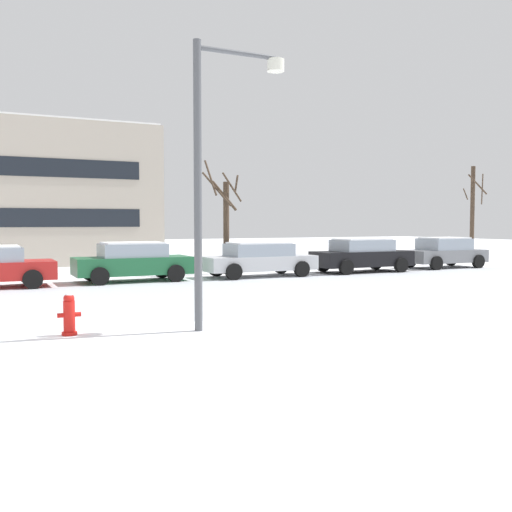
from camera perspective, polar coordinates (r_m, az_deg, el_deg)
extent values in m
plane|color=white|center=(13.30, -19.25, -6.32)|extent=(120.00, 120.00, 0.00)
cube|color=#B7BCC4|center=(16.42, -20.51, -4.54)|extent=(80.00, 8.34, 0.00)
cylinder|color=red|center=(11.94, -17.82, -7.24)|extent=(0.30, 0.30, 0.06)
cylinder|color=red|center=(11.88, -17.85, -5.66)|extent=(0.22, 0.22, 0.61)
sphere|color=red|center=(11.83, -17.87, -4.00)|extent=(0.21, 0.21, 0.21)
cylinder|color=red|center=(11.86, -18.62, -5.55)|extent=(0.12, 0.09, 0.09)
cylinder|color=red|center=(11.90, -17.08, -5.49)|extent=(0.12, 0.09, 0.09)
sphere|color=white|center=(11.83, -17.88, -3.74)|extent=(0.15, 0.15, 0.15)
cylinder|color=#4C4F54|center=(11.69, -5.73, 6.73)|extent=(0.16, 0.16, 5.77)
cylinder|color=#4C4F54|center=(12.48, -1.81, 19.29)|extent=(1.74, 0.10, 0.10)
cylinder|color=silver|center=(12.80, 1.95, 18.17)|extent=(0.36, 0.36, 0.25)
cylinder|color=black|center=(22.26, -21.46, -1.73)|extent=(0.64, 0.22, 0.64)
cylinder|color=black|center=(20.45, -21.06, -2.15)|extent=(0.64, 0.22, 0.64)
cube|color=#1E6038|center=(21.99, -12.00, -0.92)|extent=(4.24, 1.74, 0.64)
cube|color=#8C99A8|center=(21.96, -12.01, 0.55)|extent=(2.33, 1.60, 0.49)
cube|color=white|center=(21.95, -12.02, 1.27)|extent=(2.12, 1.47, 0.06)
cylinder|color=black|center=(23.22, -9.22, -1.34)|extent=(0.64, 0.22, 0.64)
cylinder|color=black|center=(21.54, -7.87, -1.69)|extent=(0.64, 0.22, 0.64)
cylinder|color=black|center=(22.59, -15.91, -1.56)|extent=(0.64, 0.22, 0.64)
cylinder|color=black|center=(20.86, -15.07, -1.93)|extent=(0.64, 0.22, 0.64)
cube|color=silver|center=(23.43, 0.27, -0.68)|extent=(4.59, 1.74, 0.57)
cube|color=#8C99A8|center=(23.39, 0.27, 0.62)|extent=(2.53, 1.60, 0.49)
cube|color=white|center=(23.38, 0.27, 1.29)|extent=(2.30, 1.47, 0.06)
cylinder|color=black|center=(24.91, 2.45, -0.99)|extent=(0.64, 0.22, 0.64)
cylinder|color=black|center=(23.37, 4.51, -1.28)|extent=(0.64, 0.22, 0.64)
cylinder|color=black|center=(23.64, -3.92, -1.23)|extent=(0.64, 0.22, 0.64)
cylinder|color=black|center=(22.02, -2.19, -1.55)|extent=(0.64, 0.22, 0.64)
cube|color=black|center=(26.01, 10.34, -0.24)|extent=(4.45, 1.77, 0.66)
cube|color=#8C99A8|center=(25.98, 10.35, 1.03)|extent=(2.45, 1.62, 0.50)
cube|color=white|center=(25.98, 10.36, 1.64)|extent=(2.23, 1.49, 0.06)
cylinder|color=black|center=(27.61, 11.65, -0.64)|extent=(0.64, 0.22, 0.64)
cylinder|color=black|center=(26.22, 14.04, -0.87)|extent=(0.64, 0.22, 0.64)
cylinder|color=black|center=(25.95, 6.59, -0.84)|extent=(0.64, 0.22, 0.64)
cylinder|color=black|center=(24.47, 8.84, -1.10)|extent=(0.64, 0.22, 0.64)
cube|color=slate|center=(29.48, 17.96, 0.00)|extent=(4.08, 1.75, 0.60)
cube|color=#8C99A8|center=(29.46, 17.98, 1.11)|extent=(2.25, 1.61, 0.54)
cube|color=white|center=(29.45, 17.99, 1.70)|extent=(2.04, 1.48, 0.06)
cylinder|color=black|center=(31.05, 18.57, -0.31)|extent=(0.64, 0.22, 0.64)
cylinder|color=black|center=(29.82, 20.96, -0.50)|extent=(0.64, 0.22, 0.64)
cylinder|color=black|center=(29.26, 14.87, -0.46)|extent=(0.64, 0.22, 0.64)
cylinder|color=black|center=(27.94, 17.25, -0.67)|extent=(0.64, 0.22, 0.64)
cylinder|color=#423326|center=(35.49, 20.45, 3.91)|extent=(0.24, 0.24, 5.38)
cylinder|color=#423326|center=(35.07, 20.90, 6.58)|extent=(1.12, 0.46, 1.14)
cylinder|color=#423326|center=(35.55, 21.30, 6.11)|extent=(0.79, 0.80, 1.68)
cylinder|color=#423326|center=(35.41, 19.85, 5.74)|extent=(0.47, 0.77, 0.69)
cylinder|color=#423326|center=(24.73, -2.94, 2.76)|extent=(0.25, 0.25, 3.90)
cylinder|color=#423326|center=(24.18, -3.88, 6.57)|extent=(0.88, 1.27, 1.46)
cylinder|color=#423326|center=(24.39, -2.37, 6.76)|extent=(0.97, 0.24, 1.20)
cylinder|color=#423326|center=(24.83, -1.94, 7.05)|extent=(0.35, 0.91, 0.71)
cylinder|color=#423326|center=(24.56, -4.48, 7.68)|extent=(0.13, 1.46, 1.58)
cylinder|color=#423326|center=(24.27, -3.12, 5.91)|extent=(0.97, 0.65, 1.27)
cube|color=#B2A899|center=(34.36, -21.97, 5.46)|extent=(13.28, 9.21, 7.24)
cube|color=white|center=(34.71, -22.10, 11.52)|extent=(13.01, 9.02, 0.10)
cube|color=black|center=(29.72, -21.33, 3.52)|extent=(10.62, 0.04, 0.90)
cube|color=black|center=(29.84, -21.43, 8.16)|extent=(10.62, 0.04, 0.90)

